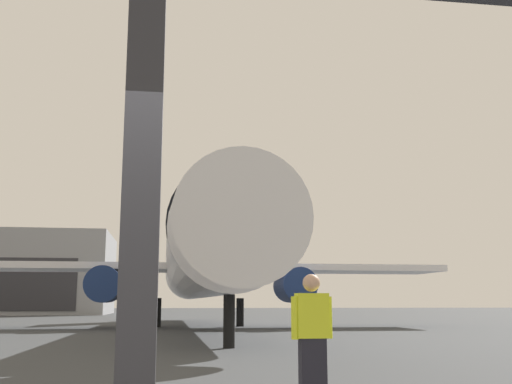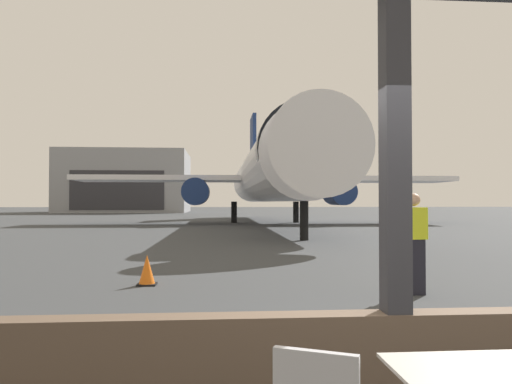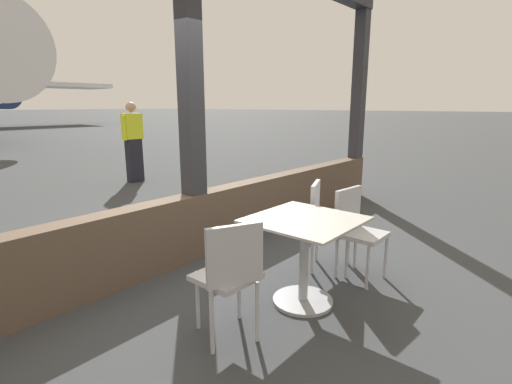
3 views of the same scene
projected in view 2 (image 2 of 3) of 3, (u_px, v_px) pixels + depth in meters
ground_plane at (235, 219)px, 43.62m from camera, size 220.00×220.00×0.00m
window_frame at (395, 250)px, 3.77m from camera, size 8.01×0.24×3.51m
airplane at (269, 174)px, 33.99m from camera, size 27.92×35.87×10.61m
ground_crew_worker at (414, 242)px, 8.21m from camera, size 0.55×0.22×1.74m
traffic_cone at (147, 271)px, 9.12m from camera, size 0.36×0.36×0.58m
distant_hangar at (127, 182)px, 75.59m from camera, size 18.99×15.34×9.45m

